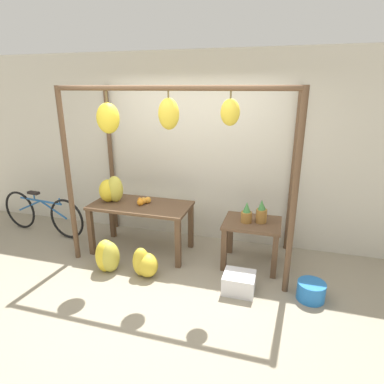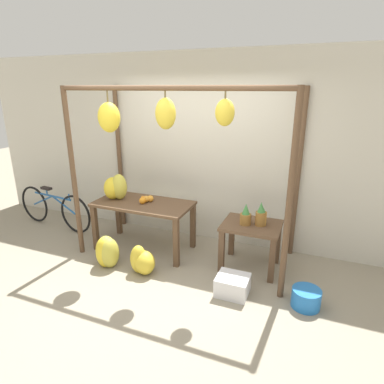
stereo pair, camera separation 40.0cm
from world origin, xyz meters
name	(u,v)px [view 2 (the right image)]	position (x,y,z in m)	size (l,w,h in m)	color
ground_plane	(156,287)	(0.00, 0.00, 0.00)	(20.00, 20.00, 0.00)	gray
shop_wall_back	(202,150)	(0.00, 1.56, 1.40)	(8.00, 0.08, 2.80)	beige
stall_awning	(167,141)	(-0.11, 0.60, 1.67)	(2.90, 1.25, 2.32)	brown
display_table_main	(144,210)	(-0.62, 0.82, 0.61)	(1.40, 0.69, 0.73)	brown
display_table_side	(251,234)	(0.95, 0.87, 0.48)	(0.74, 0.60, 0.62)	brown
banana_pile_on_table	(116,188)	(-1.06, 0.81, 0.90)	(0.39, 0.33, 0.38)	gold
orange_pile	(145,199)	(-0.59, 0.84, 0.77)	(0.20, 0.21, 0.09)	orange
pineapple_cluster	(256,216)	(1.00, 0.87, 0.74)	(0.33, 0.20, 0.31)	olive
banana_pile_ground_left	(107,252)	(-0.83, 0.19, 0.21)	(0.42, 0.39, 0.42)	gold
banana_pile_ground_right	(142,261)	(-0.30, 0.21, 0.17)	(0.41, 0.39, 0.38)	gold
fruit_crate_white	(233,285)	(0.89, 0.21, 0.11)	(0.37, 0.32, 0.23)	silver
blue_bucket	(306,298)	(1.70, 0.29, 0.11)	(0.31, 0.31, 0.21)	blue
parked_bicycle	(54,208)	(-2.44, 0.93, 0.34)	(1.66, 0.22, 0.70)	black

